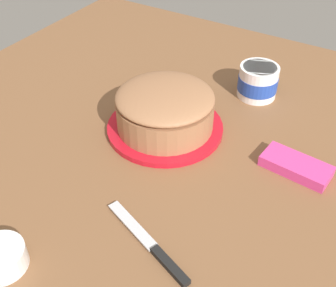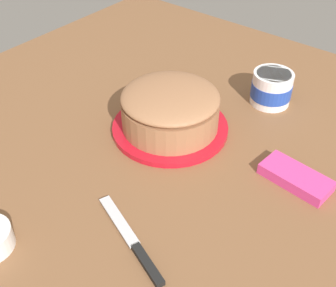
{
  "view_description": "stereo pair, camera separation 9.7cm",
  "coord_description": "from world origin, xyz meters",
  "views": [
    {
      "loc": [
        0.36,
        -0.6,
        0.66
      ],
      "look_at": [
        -0.03,
        0.04,
        0.04
      ],
      "focal_mm": 45.69,
      "sensor_mm": 36.0,
      "label": 1
    },
    {
      "loc": [
        0.44,
        -0.54,
        0.66
      ],
      "look_at": [
        -0.03,
        0.04,
        0.04
      ],
      "focal_mm": 45.69,
      "sensor_mm": 36.0,
      "label": 2
    }
  ],
  "objects": [
    {
      "name": "sprinkle_bowl_green",
      "position": [
        -0.13,
        -0.37,
        0.02
      ],
      "size": [
        0.09,
        0.09,
        0.04
      ],
      "color": "white",
      "rests_on": "ground_plane"
    },
    {
      "name": "ground_plane",
      "position": [
        0.0,
        0.0,
        0.0
      ],
      "size": [
        1.54,
        1.54,
        0.0
      ],
      "primitive_type": "plane",
      "color": "brown"
    },
    {
      "name": "candy_box_lower",
      "position": [
        0.24,
        0.15,
        0.01
      ],
      "size": [
        0.16,
        0.09,
        0.03
      ],
      "primitive_type": "cube",
      "rotation": [
        0.0,
        0.0,
        -0.1
      ],
      "color": "#E53D8E",
      "rests_on": "ground_plane"
    },
    {
      "name": "frosting_tub",
      "position": [
        0.05,
        0.39,
        0.05
      ],
      "size": [
        0.11,
        0.11,
        0.09
      ],
      "color": "white",
      "rests_on": "ground_plane"
    },
    {
      "name": "frosted_cake",
      "position": [
        -0.09,
        0.12,
        0.05
      ],
      "size": [
        0.29,
        0.29,
        0.12
      ],
      "color": "red",
      "rests_on": "ground_plane"
    },
    {
      "name": "spreading_knife",
      "position": [
        0.09,
        -0.2,
        0.01
      ],
      "size": [
        0.23,
        0.1,
        0.01
      ],
      "color": "silver",
      "rests_on": "ground_plane"
    }
  ]
}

